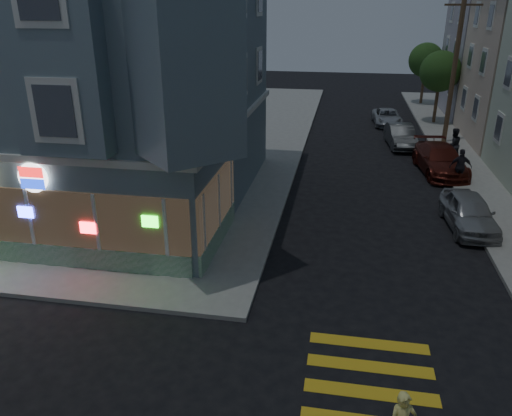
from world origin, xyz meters
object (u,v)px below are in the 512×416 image
(pedestrian_b, at_px, (461,167))
(parked_car_a, at_px, (469,212))
(utility_pole, at_px, (454,69))
(parked_car_c, at_px, (440,160))
(street_tree_far, at_px, (426,60))
(parked_car_b, at_px, (400,136))
(parked_car_d, at_px, (387,117))
(traffic_signal, at_px, (176,161))
(pedestrian_a, at_px, (453,145))
(street_tree_near, at_px, (440,71))

(pedestrian_b, bearing_deg, parked_car_a, 83.02)
(utility_pole, height_order, parked_car_c, utility_pole)
(street_tree_far, bearing_deg, parked_car_b, -101.61)
(parked_car_b, distance_m, parked_car_d, 6.29)
(pedestrian_b, distance_m, parked_car_c, 2.29)
(pedestrian_b, relative_size, parked_car_b, 0.42)
(parked_car_c, bearing_deg, parked_car_d, 93.44)
(street_tree_far, height_order, parked_car_c, street_tree_far)
(parked_car_c, distance_m, traffic_signal, 17.01)
(street_tree_far, distance_m, parked_car_a, 28.12)
(utility_pole, height_order, parked_car_d, utility_pole)
(utility_pole, xyz_separation_m, traffic_signal, (-11.71, -19.55, -0.77))
(street_tree_far, height_order, parked_car_d, street_tree_far)
(street_tree_far, height_order, traffic_signal, traffic_signal)
(parked_car_d, distance_m, traffic_signal, 26.12)
(parked_car_c, height_order, parked_car_d, parked_car_c)
(utility_pole, xyz_separation_m, street_tree_far, (0.20, 14.00, -0.86))
(pedestrian_a, bearing_deg, traffic_signal, 32.75)
(pedestrian_b, distance_m, parked_car_b, 7.73)
(parked_car_d, bearing_deg, parked_car_c, -83.48)
(utility_pole, bearing_deg, parked_car_a, -95.35)
(pedestrian_a, relative_size, parked_car_d, 0.45)
(pedestrian_b, height_order, parked_car_d, pedestrian_b)
(traffic_signal, bearing_deg, utility_pole, 68.49)
(pedestrian_b, distance_m, parked_car_a, 5.24)
(street_tree_near, height_order, parked_car_c, street_tree_near)
(street_tree_near, height_order, pedestrian_b, street_tree_near)
(pedestrian_a, bearing_deg, parked_car_a, 64.12)
(parked_car_c, bearing_deg, parked_car_a, -96.93)
(pedestrian_a, xyz_separation_m, pedestrian_b, (-0.36, -4.10, -0.06))
(parked_car_a, height_order, traffic_signal, traffic_signal)
(street_tree_far, bearing_deg, parked_car_d, -111.73)
(pedestrian_a, relative_size, parked_car_c, 0.37)
(parked_car_a, bearing_deg, traffic_signal, -155.50)
(parked_car_d, bearing_deg, pedestrian_b, -82.68)
(parked_car_d, height_order, traffic_signal, traffic_signal)
(parked_car_b, distance_m, parked_car_c, 5.45)
(traffic_signal, bearing_deg, pedestrian_a, 62.17)
(utility_pole, relative_size, parked_car_d, 2.11)
(utility_pole, bearing_deg, pedestrian_a, -94.26)
(pedestrian_b, relative_size, parked_car_c, 0.35)
(utility_pole, relative_size, street_tree_near, 1.70)
(utility_pole, distance_m, parked_car_a, 14.53)
(street_tree_near, distance_m, parked_car_b, 8.58)
(traffic_signal, bearing_deg, parked_car_b, 73.75)
(street_tree_far, relative_size, parked_car_a, 1.26)
(utility_pole, xyz_separation_m, pedestrian_a, (-0.34, -4.60, -3.68))
(utility_pole, bearing_deg, parked_car_c, -101.30)
(street_tree_near, relative_size, parked_car_a, 1.26)
(parked_car_d, bearing_deg, street_tree_near, 12.12)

